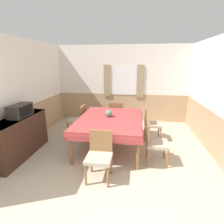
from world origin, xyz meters
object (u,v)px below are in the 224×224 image
at_px(dining_table, 110,122).
at_px(chair_right_far, 150,122).
at_px(chair_head_window, 116,114).
at_px(chair_left_far, 79,119).
at_px(vase, 109,113).
at_px(chair_head_near, 100,154).
at_px(sideboard, 19,137).
at_px(tv, 20,111).
at_px(chair_right_near, 154,141).

xyz_separation_m(dining_table, chair_right_far, (1.00, 0.59, -0.17)).
distance_m(chair_head_window, chair_right_far, 1.19).
height_order(chair_left_far, vase, vase).
distance_m(chair_left_far, chair_right_far, 2.00).
distance_m(chair_left_far, chair_head_window, 1.19).
xyz_separation_m(chair_left_far, vase, (0.95, -0.49, 0.35)).
xyz_separation_m(chair_head_near, sideboard, (-1.91, 0.50, -0.02)).
height_order(chair_left_far, chair_head_near, same).
bearing_deg(chair_left_far, tv, 144.44).
bearing_deg(vase, chair_right_far, 24.81).
height_order(chair_right_far, sideboard, sideboard).
bearing_deg(chair_head_near, chair_right_far, -118.82).
distance_m(chair_head_near, sideboard, 1.97).
xyz_separation_m(sideboard, tv, (0.04, 0.11, 0.57)).
bearing_deg(tv, chair_left_far, 54.44).
distance_m(chair_head_near, vase, 1.38).
bearing_deg(chair_head_near, chair_left_far, -61.18).
relative_size(chair_right_near, tv, 1.58).
bearing_deg(chair_head_near, tv, -18.01).
bearing_deg(sideboard, vase, 24.22).
bearing_deg(chair_right_near, chair_head_near, -57.02).
relative_size(dining_table, sideboard, 1.27).
height_order(dining_table, chair_right_far, chair_right_far).
bearing_deg(dining_table, tv, -161.43).
xyz_separation_m(dining_table, chair_head_near, (0.00, -1.23, -0.17)).
relative_size(chair_right_far, chair_head_near, 1.00).
relative_size(chair_head_window, chair_head_near, 1.00).
bearing_deg(chair_head_window, chair_left_far, -147.02).
height_order(tv, vase, tv).
height_order(chair_head_window, tv, tv).
relative_size(chair_head_near, tv, 1.58).
bearing_deg(chair_right_far, chair_head_window, -122.98).
distance_m(chair_head_window, tv, 2.69).
relative_size(chair_left_far, sideboard, 0.55).
relative_size(dining_table, vase, 11.56).
xyz_separation_m(dining_table, tv, (-1.87, -0.63, 0.38)).
bearing_deg(chair_right_far, dining_table, -59.70).
height_order(dining_table, chair_head_window, chair_head_window).
xyz_separation_m(dining_table, chair_right_near, (1.00, -0.59, -0.17)).
distance_m(chair_right_near, chair_right_far, 1.17).
bearing_deg(chair_head_window, dining_table, -90.00).
xyz_separation_m(chair_right_far, sideboard, (-2.91, -1.32, -0.02)).
bearing_deg(chair_left_far, dining_table, -120.30).
relative_size(dining_table, chair_head_window, 2.30).
bearing_deg(chair_left_far, chair_right_far, -90.00).
relative_size(chair_left_far, chair_right_far, 1.00).
bearing_deg(chair_right_far, tv, -67.09).
distance_m(dining_table, chair_left_far, 1.17).
distance_m(dining_table, sideboard, 2.05).
height_order(chair_right_far, chair_head_near, same).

